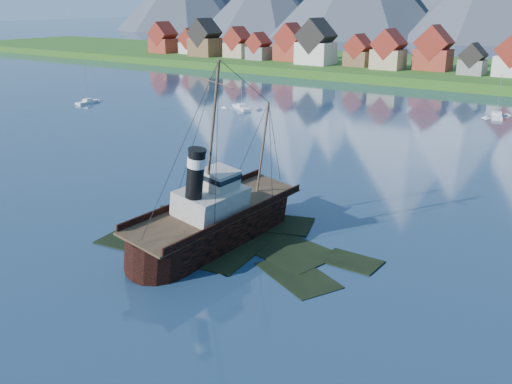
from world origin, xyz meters
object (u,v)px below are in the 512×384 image
Objects in this scene: sailboat_e at (496,116)px; sailboat_b at (88,102)px; sailboat_c at (242,108)px; tugboat_wreck at (222,215)px.

sailboat_b is at bearing -170.83° from sailboat_e.
sailboat_b is 0.99× the size of sailboat_c.
sailboat_e is at bearing 18.62° from sailboat_b.
tugboat_wreck is 82.90m from sailboat_c.
tugboat_wreck reaches higher than sailboat_b.
sailboat_c is at bearing -170.17° from sailboat_e.
sailboat_c is 61.66m from sailboat_e.
tugboat_wreck is at bearing -36.52° from sailboat_b.
sailboat_c is 1.01× the size of sailboat_e.
sailboat_c is (-47.83, 67.66, -2.57)m from tugboat_wreck.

